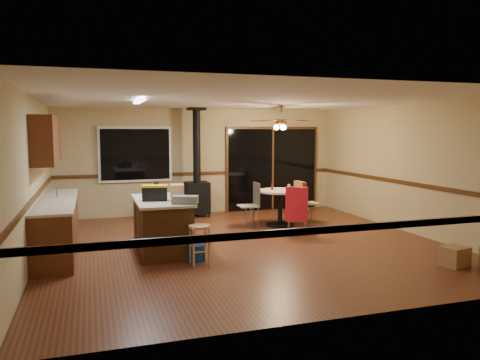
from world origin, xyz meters
name	(u,v)px	position (x,y,z in m)	size (l,w,h in m)	color
floor	(245,245)	(0.00, 0.00, 0.00)	(7.00, 7.00, 0.00)	#572A18
ceiling	(245,100)	(0.00, 0.00, 2.60)	(7.00, 7.00, 0.00)	silver
wall_back	(201,161)	(0.00, 3.50, 1.30)	(7.00, 7.00, 0.00)	tan
wall_front	(348,201)	(0.00, -3.50, 1.30)	(7.00, 7.00, 0.00)	tan
wall_left	(32,180)	(-3.50, 0.00, 1.30)	(7.00, 7.00, 0.00)	tan
wall_right	(410,169)	(3.50, 0.00, 1.30)	(7.00, 7.00, 0.00)	tan
chair_rail	(245,190)	(0.00, 0.00, 1.00)	(7.00, 7.00, 0.08)	#452711
window	(135,154)	(-1.60, 3.45, 1.50)	(1.72, 0.10, 1.32)	black
sliding_door	(272,169)	(1.90, 3.45, 1.05)	(2.52, 0.10, 2.10)	black
lower_cabinets	(57,227)	(-3.20, 0.50, 0.43)	(0.60, 3.00, 0.86)	#592A16
countertop	(56,201)	(-3.20, 0.50, 0.88)	(0.64, 3.04, 0.04)	beige
upper_cabinets	(46,140)	(-3.33, 0.70, 1.90)	(0.35, 2.00, 0.80)	#592A16
kitchen_island	(162,225)	(-1.50, 0.00, 0.45)	(0.88, 1.68, 0.90)	#3A210E
wood_stove	(197,186)	(-0.20, 3.05, 0.73)	(0.55, 0.50, 2.52)	black
ceiling_fan	(281,123)	(1.27, 1.40, 2.21)	(0.24, 0.24, 0.55)	brown
fluorescent_strip	(139,101)	(-1.80, 0.30, 2.56)	(0.10, 1.20, 0.04)	white
toolbox_grey	(185,200)	(-1.21, -0.60, 0.96)	(0.40, 0.22, 0.12)	slate
toolbox_black	(155,194)	(-1.62, -0.12, 1.01)	(0.41, 0.21, 0.22)	black
toolbox_yellow_lid	(155,186)	(-1.62, -0.12, 1.14)	(0.42, 0.22, 0.03)	gold
box_on_island	(177,190)	(-1.18, 0.29, 1.01)	(0.23, 0.32, 0.21)	#986D43
bottle_dark	(156,190)	(-1.58, 0.01, 1.05)	(0.09, 0.09, 0.31)	black
bottle_pink	(163,194)	(-1.48, -0.12, 1.01)	(0.07, 0.07, 0.22)	#D84C8C
bottle_white	(164,191)	(-1.39, 0.39, 0.99)	(0.06, 0.06, 0.18)	white
bar_stool	(200,245)	(-1.06, -0.97, 0.31)	(0.33, 0.33, 0.61)	tan
blue_bucket	(195,252)	(-1.08, -0.74, 0.13)	(0.31, 0.31, 0.26)	#0B389F
dining_table	(280,201)	(1.27, 1.40, 0.53)	(0.98, 0.98, 0.78)	black
glass_red	(272,187)	(1.12, 1.50, 0.85)	(0.05, 0.05, 0.14)	#590C14
glass_cream	(289,187)	(1.45, 1.35, 0.84)	(0.05, 0.05, 0.13)	beige
chair_left	(253,199)	(0.68, 1.50, 0.59)	(0.41, 0.41, 0.51)	tan
chair_near	(297,204)	(1.27, 0.55, 0.60)	(0.60, 0.61, 0.70)	tan
chair_right	(301,197)	(1.79, 1.45, 0.60)	(0.46, 0.44, 0.70)	tan
box_under_window	(163,209)	(-1.03, 3.10, 0.22)	(0.55, 0.44, 0.44)	#986D43
box_corner_b	(455,256)	(2.62, -2.26, 0.15)	(0.37, 0.32, 0.30)	#986D43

